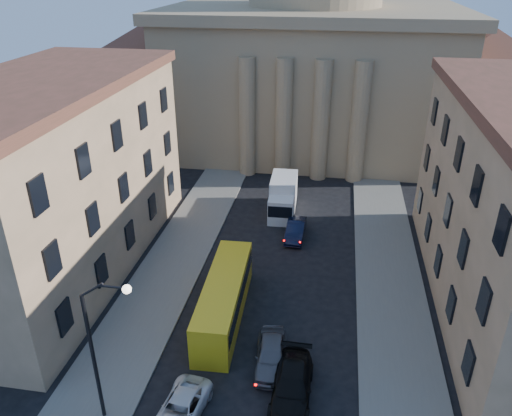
% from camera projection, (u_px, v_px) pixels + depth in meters
% --- Properties ---
extents(sidewalk_left, '(5.00, 60.00, 0.15)m').
position_uv_depth(sidewalk_left, '(152.00, 301.00, 35.73)').
color(sidewalk_left, '#62605A').
rests_on(sidewalk_left, ground).
extents(sidewalk_right, '(5.00, 60.00, 0.15)m').
position_uv_depth(sidewalk_right, '(395.00, 326.00, 33.25)').
color(sidewalk_right, '#62605A').
rests_on(sidewalk_right, ground).
extents(church, '(68.02, 28.76, 36.60)m').
position_uv_depth(church, '(312.00, 50.00, 62.28)').
color(church, '#947B5B').
rests_on(church, ground).
extents(building_left, '(11.60, 26.60, 14.70)m').
position_uv_depth(building_left, '(52.00, 177.00, 37.22)').
color(building_left, tan).
rests_on(building_left, ground).
extents(street_lamp, '(2.62, 0.44, 8.83)m').
position_uv_depth(street_lamp, '(100.00, 341.00, 24.36)').
color(street_lamp, black).
rests_on(street_lamp, ground).
extents(car_left_mid, '(2.72, 4.90, 1.30)m').
position_uv_depth(car_left_mid, '(180.00, 410.00, 26.37)').
color(car_left_mid, silver).
rests_on(car_left_mid, ground).
extents(car_right_mid, '(2.23, 5.46, 1.58)m').
position_uv_depth(car_right_mid, '(292.00, 385.00, 27.72)').
color(car_right_mid, black).
rests_on(car_right_mid, ground).
extents(car_right_far, '(2.28, 4.80, 1.59)m').
position_uv_depth(car_right_far, '(271.00, 354.00, 29.89)').
color(car_right_far, '#525257').
rests_on(car_right_far, ground).
extents(car_right_distant, '(1.66, 4.46, 1.45)m').
position_uv_depth(car_right_distant, '(296.00, 230.00, 43.76)').
color(car_right_distant, black).
rests_on(car_right_distant, ground).
extents(city_bus, '(2.80, 10.51, 2.94)m').
position_uv_depth(city_bus, '(224.00, 297.00, 33.63)').
color(city_bus, gold).
rests_on(city_bus, ground).
extents(box_truck, '(2.55, 6.12, 3.32)m').
position_uv_depth(box_truck, '(283.00, 197.00, 47.80)').
color(box_truck, silver).
rests_on(box_truck, ground).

